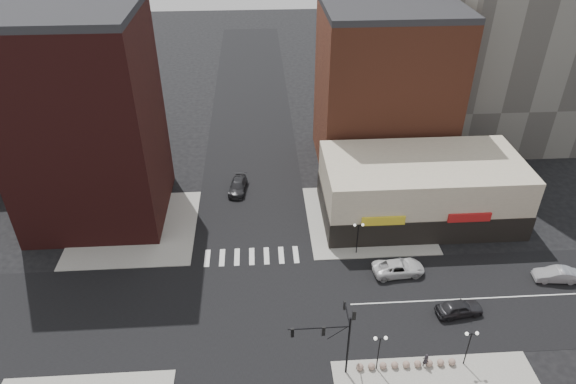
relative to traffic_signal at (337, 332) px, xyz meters
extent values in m
plane|color=black|center=(-7.24, 7.83, -4.96)|extent=(240.00, 240.00, 0.00)
cube|color=black|center=(-7.24, 7.83, -4.95)|extent=(200.00, 14.00, 0.02)
cube|color=black|center=(-7.24, 7.83, -4.95)|extent=(14.00, 200.00, 0.02)
cube|color=gray|center=(-21.74, 22.33, -4.90)|extent=(15.00, 15.00, 0.12)
cube|color=gray|center=(7.26, 22.33, -4.90)|extent=(15.00, 15.00, 0.12)
cube|color=#3B1413|center=(-26.24, 26.33, 7.54)|extent=(16.00, 15.00, 25.00)
cube|color=#3B1413|center=(-39.24, 41.83, 1.04)|extent=(20.00, 18.00, 12.00)
cube|color=brown|center=(11.76, 37.33, 6.04)|extent=(18.00, 15.00, 22.00)
cube|color=beige|center=(13.76, 22.83, -0.96)|extent=(24.00, 12.00, 8.00)
cube|color=black|center=(13.76, 22.83, -3.26)|extent=(24.20, 12.20, 3.40)
cylinder|color=black|center=(0.96, -0.37, -1.46)|extent=(0.18, 0.18, 7.00)
cylinder|color=black|center=(-1.64, -0.37, 1.04)|extent=(5.20, 0.11, 0.11)
cylinder|color=black|center=(-0.04, -0.37, 0.34)|extent=(1.72, 0.06, 1.46)
cylinder|color=black|center=(0.96, 1.13, 1.04)|extent=(0.11, 3.00, 0.11)
cube|color=black|center=(-3.84, -0.37, 0.64)|extent=(0.28, 0.18, 0.95)
sphere|color=red|center=(-3.84, -0.37, 0.94)|extent=(0.16, 0.16, 0.16)
cube|color=black|center=(-1.24, -0.37, 0.64)|extent=(0.28, 0.18, 0.95)
sphere|color=red|center=(-1.24, -0.37, 0.94)|extent=(0.16, 0.16, 0.16)
cube|color=black|center=(0.96, 2.43, 0.64)|extent=(0.18, 0.28, 0.95)
sphere|color=red|center=(0.96, 2.43, 0.94)|extent=(0.16, 0.16, 0.16)
cube|color=black|center=(1.21, -0.37, 2.34)|extent=(0.28, 0.18, 0.95)
sphere|color=red|center=(1.21, -0.37, 2.64)|extent=(0.16, 0.16, 0.16)
cylinder|color=black|center=(3.76, -0.17, -2.84)|extent=(0.11, 0.11, 4.00)
cylinder|color=black|center=(3.76, -0.17, -0.94)|extent=(0.90, 0.06, 0.06)
sphere|color=white|center=(3.31, -0.17, -0.84)|extent=(0.32, 0.32, 0.32)
sphere|color=white|center=(4.21, -0.17, -0.84)|extent=(0.32, 0.32, 0.32)
cylinder|color=black|center=(11.76, -0.17, -2.84)|extent=(0.11, 0.11, 4.00)
cylinder|color=black|center=(11.76, -0.17, -0.94)|extent=(0.90, 0.06, 0.06)
sphere|color=white|center=(11.31, -0.17, -0.84)|extent=(0.32, 0.32, 0.32)
sphere|color=white|center=(12.21, -0.17, -0.84)|extent=(0.32, 0.32, 0.32)
cylinder|color=black|center=(4.76, 15.83, -2.84)|extent=(0.11, 0.11, 4.00)
cylinder|color=black|center=(4.76, 15.83, -0.94)|extent=(0.90, 0.06, 0.06)
sphere|color=white|center=(4.31, 15.83, -0.84)|extent=(0.32, 0.32, 0.32)
sphere|color=white|center=(5.21, 15.83, -0.84)|extent=(0.32, 0.32, 0.32)
sphere|color=gray|center=(2.26, -0.17, -4.52)|extent=(0.65, 0.65, 0.65)
sphere|color=gray|center=(3.31, -0.17, -4.52)|extent=(0.65, 0.65, 0.65)
sphere|color=gray|center=(4.36, -0.17, -4.52)|extent=(0.65, 0.65, 0.65)
sphere|color=gray|center=(5.41, -0.17, -4.52)|extent=(0.65, 0.65, 0.65)
sphere|color=gray|center=(6.46, -0.17, -4.52)|extent=(0.65, 0.65, 0.65)
sphere|color=gray|center=(7.51, -0.17, -4.52)|extent=(0.65, 0.65, 0.65)
sphere|color=gray|center=(8.56, -0.17, -4.52)|extent=(0.65, 0.65, 0.65)
sphere|color=gray|center=(9.61, -0.17, -4.52)|extent=(0.65, 0.65, 0.65)
sphere|color=gray|center=(10.66, -0.17, -4.52)|extent=(0.65, 0.65, 0.65)
imported|color=silver|center=(8.77, 12.20, -4.17)|extent=(5.89, 3.09, 1.58)
imported|color=black|center=(13.39, 5.89, -4.16)|extent=(4.90, 2.47, 1.60)
imported|color=#999A9E|center=(25.52, 10.04, -4.20)|extent=(4.79, 2.09, 1.53)
imported|color=black|center=(-9.13, 29.97, -4.20)|extent=(2.85, 5.52, 1.53)
imported|color=black|center=(8.17, -0.17, -4.07)|extent=(0.60, 0.42, 1.55)
camera|label=1|loc=(-6.05, -29.28, 33.81)|focal=32.00mm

